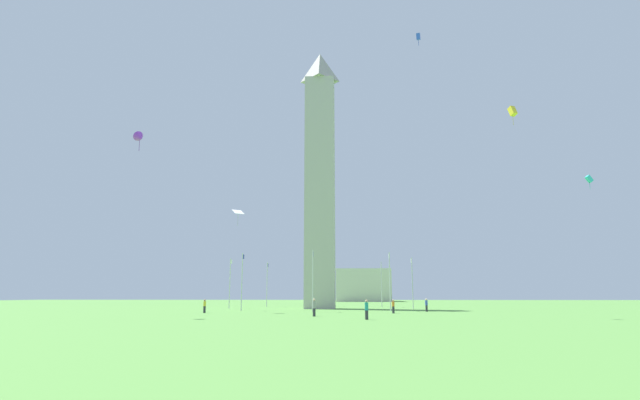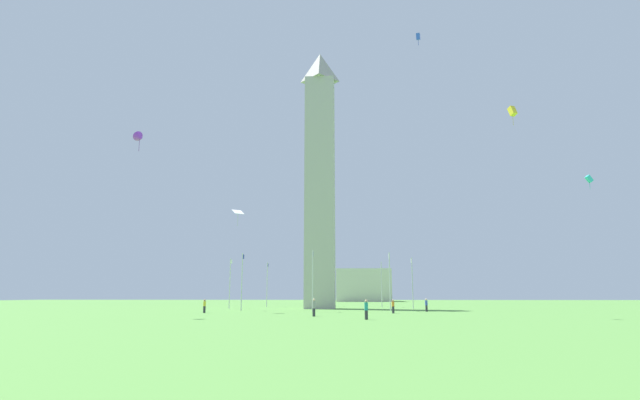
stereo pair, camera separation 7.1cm
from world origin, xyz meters
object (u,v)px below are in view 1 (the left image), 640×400
flagpole_se (242,279)px  person_blue_shirt (426,305)px  flagpole_ne (267,282)px  kite_purple_delta (140,137)px  flagpole_n (325,283)px  person_gray_shirt (314,308)px  flagpole_nw (381,282)px  person_teal_shirt (367,310)px  kite_white_diamond (238,212)px  flagpole_e (230,281)px  person_orange_shirt (393,306)px  obelisk_monument (320,175)px  kite_blue_box (418,37)px  flagpole_sw (390,278)px  kite_cyan_box (589,179)px  flagpole_w (412,280)px  person_yellow_shirt (205,306)px  distant_building (363,286)px  kite_yellow_box (512,111)px  flagpole_s (313,278)px

flagpole_se → person_blue_shirt: (-2.66, -25.00, -3.52)m
flagpole_ne → kite_purple_delta: 43.47m
flagpole_n → person_gray_shirt: (-42.57, -1.25, -3.46)m
flagpole_n → person_blue_shirt: (-27.45, -14.73, -3.52)m
kite_purple_delta → person_blue_shirt: bearing=-61.7°
flagpole_n → flagpole_nw: same height
person_teal_shirt → kite_purple_delta: (4.10, 23.73, 17.82)m
flagpole_ne → kite_white_diamond: (-27.76, -0.85, 8.23)m
flagpole_e → person_orange_shirt: 31.25m
person_blue_shirt → person_teal_shirt: bearing=130.2°
obelisk_monument → kite_blue_box: bearing=-151.7°
kite_white_diamond → person_gray_shirt: bearing=-134.7°
flagpole_n → flagpole_sw: 26.83m
flagpole_nw → kite_cyan_box: (-27.16, -24.70, 12.09)m
person_teal_shirt → obelisk_monument: bearing=16.0°
flagpole_ne → flagpole_e: size_ratio=1.00×
flagpole_w → flagpole_nw: bearing=22.5°
flagpole_ne → kite_white_diamond: bearing=-178.2°
flagpole_w → person_teal_shirt: 35.38m
obelisk_monument → flagpole_sw: 22.52m
person_yellow_shirt → flagpole_w: bearing=-9.2°
flagpole_se → flagpole_nw: bearing=-45.0°
flagpole_ne → kite_blue_box: kite_blue_box is taller
flagpole_nw → person_teal_shirt: flagpole_nw is taller
flagpole_ne → kite_purple_delta: size_ratio=3.56×
obelisk_monument → kite_blue_box: 30.05m
flagpole_se → person_gray_shirt: (-17.78, -11.52, -3.46)m
kite_white_diamond → kite_cyan_box: 44.55m
flagpole_e → distant_building: size_ratio=0.37×
obelisk_monument → kite_white_diamond: 21.76m
flagpole_se → kite_cyan_box: kite_cyan_box is taller
kite_yellow_box → distant_building: (107.59, 16.04, -18.65)m
flagpole_se → person_yellow_shirt: 9.93m
flagpole_sw → person_gray_shirt: bearing=153.1°
flagpole_nw → kite_yellow_box: size_ratio=3.29×
flagpole_s → person_teal_shirt: flagpole_s is taller
flagpole_s → kite_cyan_box: kite_cyan_box is taller
person_yellow_shirt → kite_purple_delta: bearing=-156.9°
obelisk_monument → flagpole_se: size_ratio=5.44×
flagpole_se → kite_cyan_box: size_ratio=4.29×
flagpole_e → person_gray_shirt: bearing=-150.6°
kite_yellow_box → kite_cyan_box: 13.73m
person_blue_shirt → person_yellow_shirt: 28.20m
flagpole_se → kite_cyan_box: bearing=-98.3°
person_teal_shirt → kite_cyan_box: size_ratio=0.94×
person_gray_shirt → kite_white_diamond: 19.03m
flagpole_s → flagpole_nw: same height
person_blue_shirt → person_teal_shirt: person_teal_shirt is taller
kite_yellow_box → kite_white_diamond: (4.51, 33.92, -11.13)m
flagpole_nw → person_yellow_shirt: bearing=142.0°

